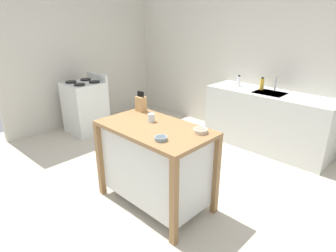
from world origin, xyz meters
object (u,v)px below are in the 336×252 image
Objects in this scene: knife_block at (141,103)px; bottle_hand_soap at (262,84)px; stove at (86,107)px; bowl_stoneware_deep at (200,131)px; sink_faucet at (275,84)px; trash_bin at (113,152)px; bottle_spray_cleaner at (239,81)px; drinking_cup at (151,118)px; kitchen_island at (155,162)px; bowl_ceramic_wide at (161,138)px.

bottle_hand_soap is at bearing 75.98° from knife_block.
bottle_hand_soap is 0.19× the size of stove.
sink_faucet is at bearing 96.23° from bowl_stoneware_deep.
knife_block reaches higher than trash_bin.
stove is at bearing 169.63° from knife_block.
bottle_spray_cleaner is (0.12, 1.96, -0.02)m from knife_block.
drinking_cup is 0.49× the size of bottle_spray_cleaner.
kitchen_island is 10.41× the size of bowl_ceramic_wide.
bowl_ceramic_wide is 0.85× the size of bowl_stoneware_deep.
bowl_ceramic_wide is at bearing -29.31° from knife_block.
stove is (-2.81, 0.39, -0.47)m from bowl_stoneware_deep.
bowl_stoneware_deep is 0.57m from drinking_cup.
bowl_stoneware_deep is at bearing 69.12° from bowl_ceramic_wide.
stove is at bearing -146.51° from sink_faucet.
drinking_cup is at bearing -24.75° from knife_block.
bottle_hand_soap reaches higher than drinking_cup.
knife_block is 0.87m from bowl_ceramic_wide.
kitchen_island is at bearing -95.01° from sink_faucet.
bowl_stoneware_deep is 1.55× the size of drinking_cup.
bottle_spray_cleaner reaches higher than drinking_cup.
knife_block reaches higher than kitchen_island.
drinking_cup is at bearing -98.35° from sink_faucet.
drinking_cup is at bearing -12.74° from stove.
bottle_spray_cleaner is 0.18× the size of stove.
drinking_cup is at bearing 2.98° from trash_bin.
sink_faucet is at bearing 10.47° from bottle_spray_cleaner.
bowl_stoneware_deep reaches higher than bowl_ceramic_wide.
trash_bin is at bearing -19.46° from stove.
knife_block is at bearing 155.25° from drinking_cup.
sink_faucet reaches higher than trash_bin.
stove is at bearing -145.73° from bottle_hand_soap.
bottle_hand_soap reaches higher than stove.
trash_bin is (-0.83, 0.04, -0.19)m from kitchen_island.
bowl_stoneware_deep is at bearing 11.82° from drinking_cup.
bowl_stoneware_deep is at bearing 6.91° from trash_bin.
stove is at bearing 160.54° from trash_bin.
drinking_cup reaches higher than trash_bin.
kitchen_island is 5.40× the size of sink_faucet.
sink_faucet is at bearing 65.36° from trash_bin.
bowl_ceramic_wide is 1.31× the size of drinking_cup.
bowl_ceramic_wide is 2.82m from stove.
knife_block is 0.24× the size of stove.
bowl_ceramic_wide is at bearing -11.52° from trash_bin.
sink_faucet reaches higher than bowl_stoneware_deep.
knife_block reaches higher than bowl_ceramic_wide.
bowl_ceramic_wide is at bearing -83.79° from bottle_hand_soap.
kitchen_island is 5.02× the size of knife_block.
bowl_stoneware_deep is 0.61× the size of sink_faucet.
bowl_stoneware_deep is at bearing -78.65° from bottle_hand_soap.
bowl_ceramic_wide is 0.18× the size of trash_bin.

